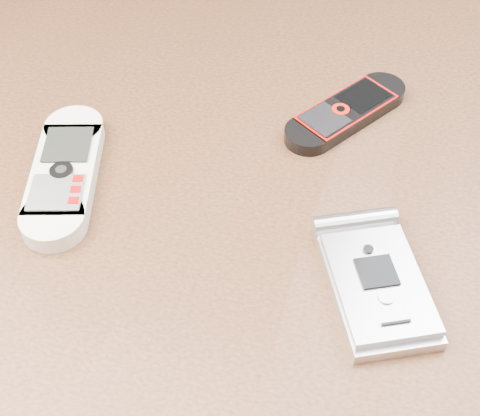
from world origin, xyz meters
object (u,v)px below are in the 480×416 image
Objects in this scene: nokia_black_red at (346,112)px; motorola_razr at (377,282)px; table at (234,295)px; nokia_white at (65,173)px.

motorola_razr is (0.05, -0.18, 0.00)m from nokia_black_red.
table is at bearing -80.77° from nokia_black_red.
nokia_white is 0.25m from motorola_razr.
motorola_razr is (0.11, -0.04, 0.11)m from table.
nokia_white is 1.13× the size of nokia_black_red.
motorola_razr is at bearing -20.24° from table.
table is 0.19m from nokia_black_red.
nokia_white is at bearing 179.03° from table.
table is at bearing 135.48° from motorola_razr.
nokia_black_red is 0.18m from motorola_razr.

